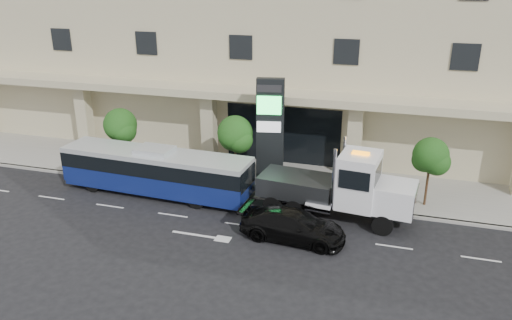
{
  "coord_description": "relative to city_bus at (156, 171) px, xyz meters",
  "views": [
    {
      "loc": [
        7.55,
        -24.09,
        12.83
      ],
      "look_at": [
        -0.18,
        2.0,
        2.44
      ],
      "focal_mm": 35.0,
      "sensor_mm": 36.0,
      "label": 1
    }
  ],
  "objects": [
    {
      "name": "ground",
      "position": [
        6.13,
        -0.87,
        -1.52
      ],
      "size": [
        120.0,
        120.0,
        0.0
      ],
      "primitive_type": "plane",
      "color": "black",
      "rests_on": "ground"
    },
    {
      "name": "city_bus",
      "position": [
        0.0,
        0.0,
        0.0
      ],
      "size": [
        11.92,
        3.06,
        2.99
      ],
      "rotation": [
        0.0,
        0.0,
        -0.05
      ],
      "color": "black",
      "rests_on": "ground"
    },
    {
      "name": "tree_right",
      "position": [
        15.66,
        2.72,
        1.51
      ],
      "size": [
        2.1,
        2.0,
        4.04
      ],
      "color": "#422B19",
      "rests_on": "sidewalk"
    },
    {
      "name": "curb",
      "position": [
        6.13,
        1.13,
        -1.45
      ],
      "size": [
        120.0,
        0.3,
        0.15
      ],
      "primitive_type": "cube",
      "color": "gray",
      "rests_on": "ground"
    },
    {
      "name": "tow_truck",
      "position": [
        11.16,
        -0.01,
        0.27
      ],
      "size": [
        9.64,
        3.23,
        4.36
      ],
      "rotation": [
        0.0,
        0.0,
        -0.11
      ],
      "color": "#2D3033",
      "rests_on": "ground"
    },
    {
      "name": "sidewalk",
      "position": [
        6.13,
        4.13,
        -1.45
      ],
      "size": [
        120.0,
        6.0,
        0.15
      ],
      "primitive_type": "cube",
      "color": "gray",
      "rests_on": "ground"
    },
    {
      "name": "signage_pylon",
      "position": [
        6.23,
        3.23,
        2.03
      ],
      "size": [
        1.75,
        0.91,
        6.71
      ],
      "rotation": [
        0.0,
        0.0,
        0.19
      ],
      "color": "black",
      "rests_on": "sidewalk"
    },
    {
      "name": "tree_mid",
      "position": [
        4.16,
        2.72,
        1.74
      ],
      "size": [
        2.28,
        2.2,
        4.38
      ],
      "color": "#422B19",
      "rests_on": "sidewalk"
    },
    {
      "name": "tree_left",
      "position": [
        -3.84,
        2.72,
        1.59
      ],
      "size": [
        2.27,
        2.2,
        4.22
      ],
      "color": "#422B19",
      "rests_on": "sidewalk"
    },
    {
      "name": "black_sedan",
      "position": [
        9.11,
        -3.02,
        -0.74
      ],
      "size": [
        5.53,
        2.58,
        1.56
      ],
      "primitive_type": "imported",
      "rotation": [
        0.0,
        0.0,
        1.5
      ],
      "color": "black",
      "rests_on": "ground"
    },
    {
      "name": "convention_center",
      "position": [
        6.13,
        14.55,
        8.45
      ],
      "size": [
        60.0,
        17.6,
        20.0
      ],
      "color": "#C4B893",
      "rests_on": "ground"
    }
  ]
}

